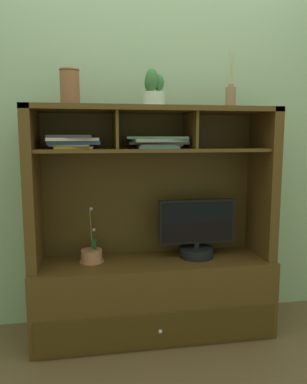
# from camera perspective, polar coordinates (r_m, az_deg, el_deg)

# --- Properties ---
(floor_plane) EXTENTS (6.00, 6.00, 0.02)m
(floor_plane) POSITION_cam_1_polar(r_m,az_deg,el_deg) (2.61, 0.00, -20.67)
(floor_plane) COLOR brown
(floor_plane) RESTS_ON ground
(back_wall) EXTENTS (6.00, 0.02, 2.80)m
(back_wall) POSITION_cam_1_polar(r_m,az_deg,el_deg) (2.54, -0.98, 11.61)
(back_wall) COLOR #98B188
(back_wall) RESTS_ON ground
(media_console) EXTENTS (1.50, 0.48, 1.44)m
(media_console) POSITION_cam_1_polar(r_m,az_deg,el_deg) (2.43, -0.04, -11.47)
(media_console) COLOR #503414
(media_console) RESTS_ON ground
(tv_monitor) EXTENTS (0.49, 0.22, 0.38)m
(tv_monitor) POSITION_cam_1_polar(r_m,az_deg,el_deg) (2.42, 6.65, -6.34)
(tv_monitor) COLOR black
(tv_monitor) RESTS_ON media_console
(potted_orchid) EXTENTS (0.15, 0.15, 0.35)m
(potted_orchid) POSITION_cam_1_polar(r_m,az_deg,el_deg) (2.38, -9.47, -9.59)
(potted_orchid) COLOR #B56D4E
(potted_orchid) RESTS_ON media_console
(magazine_stack_left) EXTENTS (0.33, 0.27, 0.08)m
(magazine_stack_left) POSITION_cam_1_polar(r_m,az_deg,el_deg) (2.26, -12.39, 7.60)
(magazine_stack_left) COLOR #B59427
(magazine_stack_left) RESTS_ON media_console
(magazine_stack_centre) EXTENTS (0.38, 0.26, 0.07)m
(magazine_stack_centre) POSITION_cam_1_polar(r_m,az_deg,el_deg) (2.28, 0.58, 7.69)
(magazine_stack_centre) COLOR #477572
(magazine_stack_centre) RESTS_ON media_console
(diffuser_bottle) EXTENTS (0.06, 0.06, 0.34)m
(diffuser_bottle) POSITION_cam_1_polar(r_m,az_deg,el_deg) (2.43, 11.75, 14.09)
(diffuser_bottle) COLOR #90694E
(diffuser_bottle) RESTS_ON media_console
(potted_succulent) EXTENTS (0.15, 0.15, 0.22)m
(potted_succulent) POSITION_cam_1_polar(r_m,az_deg,el_deg) (2.28, -0.02, 15.26)
(potted_succulent) COLOR silver
(potted_succulent) RESTS_ON media_console
(ceramic_vase) EXTENTS (0.12, 0.12, 0.21)m
(ceramic_vase) POSITION_cam_1_polar(r_m,az_deg,el_deg) (2.25, -12.74, 15.45)
(ceramic_vase) COLOR brown
(ceramic_vase) RESTS_ON media_console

